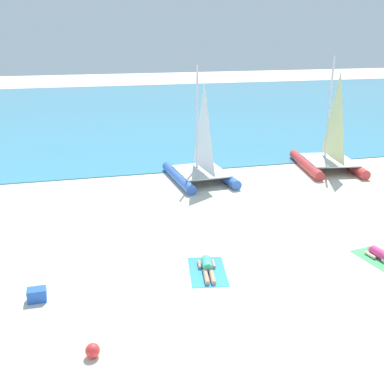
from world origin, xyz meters
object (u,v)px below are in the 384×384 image
towel_left (208,271)px  sunbather_left (207,267)px  sunbather_right (382,256)px  cooler_box (37,295)px  beach_ball (93,350)px  sailboat_red (329,154)px  sailboat_blue (201,165)px  towel_right (383,260)px

towel_left → sunbather_left: (0.01, 0.07, 0.13)m
sunbather_right → cooler_box: (-10.60, 0.20, 0.05)m
towel_left → sunbather_left: bearing=80.1°
towel_left → beach_ball: size_ratio=5.66×
towel_left → sailboat_red: bearing=44.7°
sailboat_red → cooler_box: 17.10m
sunbather_right → sailboat_blue: bearing=102.3°
sunbather_right → cooler_box: size_ratio=3.13×
towel_left → sunbather_right: bearing=-6.2°
cooler_box → towel_left: bearing=4.7°
sunbather_left → sunbather_right: 5.68m
sailboat_red → sunbather_right: 10.40m
towel_right → sunbather_right: (-0.01, 0.07, 0.13)m
sailboat_red → towel_right: (-3.57, -9.80, -0.85)m
sailboat_blue → sunbather_right: size_ratio=3.47×
sailboat_blue → cooler_box: bearing=-131.5°
sailboat_red → beach_ball: size_ratio=17.09×
sailboat_red → beach_ball: bearing=-126.8°
towel_right → beach_ball: bearing=-165.0°
towel_right → beach_ball: (-9.26, -2.48, 0.16)m
towel_right → beach_ball: 9.59m
sunbather_right → beach_ball: bearing=-172.3°
sailboat_red → sunbather_left: bearing=-126.0°
sailboat_blue → sailboat_red: 7.04m
sailboat_red → cooler_box: (-14.18, -9.53, -0.67)m
sailboat_red → beach_ball: 17.78m
sailboat_red → towel_left: bearing=-125.9°
towel_left → cooler_box: size_ratio=3.80×
sailboat_red → sunbather_left: sailboat_red is taller
sunbather_left → towel_left: bearing=-90.0°
sailboat_red → sailboat_blue: bearing=-168.5°
beach_ball → towel_left: bearing=41.2°
sunbather_left → beach_ball: bearing=-128.4°
towel_left → towel_right: 5.70m
sailboat_blue → towel_right: 10.20m
sailboat_blue → cooler_box: sailboat_blue is taller
sunbather_left → sunbather_right: size_ratio=1.00×
beach_ball → cooler_box: 3.06m
cooler_box → beach_ball: bearing=-63.9°
towel_left → towel_right: same height
sunbather_left → sunbather_right: same height
sailboat_red → towel_right: 10.47m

